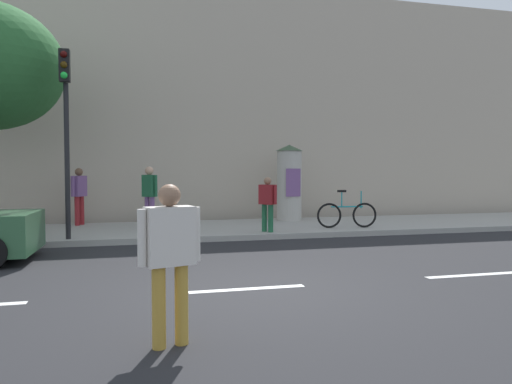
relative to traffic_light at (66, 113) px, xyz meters
name	(u,v)px	position (x,y,z in m)	size (l,w,h in m)	color
ground_plane	(248,289)	(3.17, -5.24, -3.16)	(80.00, 80.00, 0.00)	#232326
sidewalk_curb	(192,230)	(3.17, 1.76, -3.08)	(36.00, 4.00, 0.15)	#9E9B93
lane_markings	(248,289)	(3.17, -5.24, -3.15)	(25.80, 0.16, 0.01)	silver
building_backdrop	(175,111)	(3.17, 6.76, 0.91)	(36.00, 5.00, 8.14)	#B7A893
traffic_light	(66,113)	(0.00, 0.00, 0.00)	(0.24, 0.45, 4.49)	black
poster_column	(289,182)	(6.54, 2.95, -1.74)	(0.90, 0.90, 2.49)	#B2ADA3
pedestrian_in_light_jacket	(170,251)	(1.84, -7.41, -2.16)	(0.65, 0.37, 1.67)	#B78C33
pedestrian_with_bag	(268,200)	(5.03, 0.23, -2.15)	(0.45, 0.53, 1.47)	#1E5938
pedestrian_with_backpack	(149,192)	(2.00, 2.08, -1.97)	(0.44, 0.43, 1.77)	#724C84
pedestrian_near_pole	(79,191)	(-0.03, 3.21, -1.98)	(0.44, 0.59, 1.73)	maroon
bicycle_leaning	(347,214)	(7.50, 0.55, -2.62)	(1.76, 0.28, 1.09)	black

